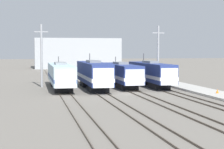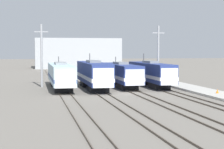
% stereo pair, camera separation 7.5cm
% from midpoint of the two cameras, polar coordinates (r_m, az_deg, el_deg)
% --- Properties ---
extents(ground_plane, '(400.00, 400.00, 0.00)m').
position_cam_midpoint_polar(ground_plane, '(50.38, 1.21, -2.95)').
color(ground_plane, '#666059').
extents(rail_pair_far_left, '(1.50, 120.00, 0.15)m').
position_cam_midpoint_polar(rail_pair_far_left, '(49.24, -7.08, -3.05)').
color(rail_pair_far_left, '#4C4238').
rests_on(rail_pair_far_left, ground_plane).
extents(rail_pair_center_left, '(1.51, 120.00, 0.15)m').
position_cam_midpoint_polar(rail_pair_center_left, '(49.88, -1.51, -2.93)').
color(rail_pair_center_left, '#4C4238').
rests_on(rail_pair_center_left, ground_plane).
extents(rail_pair_center_right, '(1.51, 120.00, 0.15)m').
position_cam_midpoint_polar(rail_pair_center_right, '(50.97, 3.86, -2.80)').
color(rail_pair_center_right, '#4C4238').
rests_on(rail_pair_center_right, ground_plane).
extents(rail_pair_far_right, '(1.50, 120.00, 0.15)m').
position_cam_midpoint_polar(rail_pair_far_right, '(52.50, 8.97, -2.64)').
color(rail_pair_far_right, '#4C4238').
rests_on(rail_pair_far_right, ground_plane).
extents(locomotive_far_left, '(3.05, 18.31, 4.83)m').
position_cam_midpoint_polar(locomotive_far_left, '(57.19, -7.79, -0.09)').
color(locomotive_far_left, '#232326').
rests_on(locomotive_far_left, ground_plane).
extents(locomotive_center_left, '(3.05, 16.65, 5.34)m').
position_cam_midpoint_polar(locomotive_center_left, '(56.16, -2.74, 0.03)').
color(locomotive_center_left, black).
rests_on(locomotive_center_left, ground_plane).
extents(locomotive_center_right, '(3.02, 17.24, 4.75)m').
position_cam_midpoint_polar(locomotive_center_right, '(59.65, 1.47, 0.07)').
color(locomotive_center_right, black).
rests_on(locomotive_center_right, ground_plane).
extents(locomotive_far_right, '(2.76, 17.34, 5.30)m').
position_cam_midpoint_polar(locomotive_far_right, '(60.52, 6.04, 0.18)').
color(locomotive_far_right, black).
rests_on(locomotive_far_right, ground_plane).
extents(catenary_tower_left, '(2.12, 0.37, 9.94)m').
position_cam_midpoint_polar(catenary_tower_left, '(60.21, -10.65, 2.96)').
color(catenary_tower_left, gray).
rests_on(catenary_tower_left, ground_plane).
extents(catenary_tower_right, '(2.12, 0.37, 9.94)m').
position_cam_midpoint_polar(catenary_tower_right, '(63.68, 7.09, 3.04)').
color(catenary_tower_right, gray).
rests_on(catenary_tower_right, ground_plane).
extents(platform, '(4.00, 120.00, 0.30)m').
position_cam_midpoint_polar(platform, '(54.29, 13.50, -2.41)').
color(platform, '#A8A59E').
rests_on(platform, ground_plane).
extents(traffic_cone, '(0.40, 0.40, 0.51)m').
position_cam_midpoint_polar(traffic_cone, '(50.26, 15.80, -2.47)').
color(traffic_cone, orange).
rests_on(traffic_cone, platform).
extents(depot_building, '(27.13, 14.91, 9.61)m').
position_cam_midpoint_polar(depot_building, '(124.08, -5.38, 3.24)').
color(depot_building, '#9EA3A8').
rests_on(depot_building, ground_plane).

